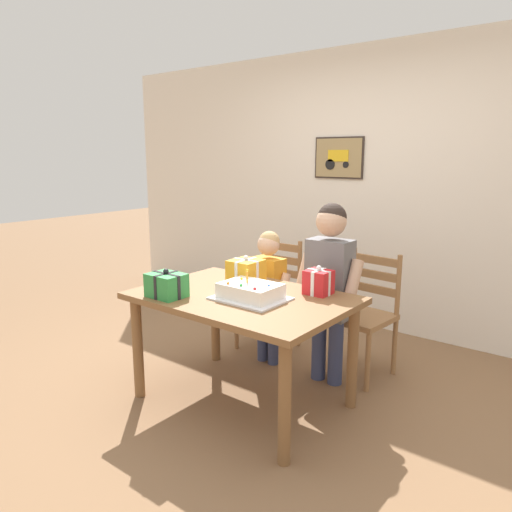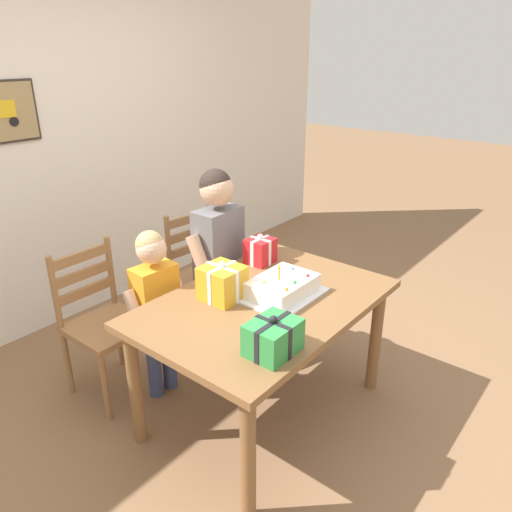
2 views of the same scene
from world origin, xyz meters
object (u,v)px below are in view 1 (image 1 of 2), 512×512
object	(u,v)px
gift_box_corner_small	(246,273)
child_older	(329,276)
chair_right	(363,314)
chair_left	(271,294)
gift_box_beside_cake	(318,282)
child_younger	(268,284)
birthday_cake	(250,292)
dining_table	(243,310)
gift_box_red_large	(167,285)

from	to	relation	value
gift_box_corner_small	child_older	xyz separation A→B (m)	(0.42, 0.42, -0.04)
chair_right	chair_left	bearing A→B (deg)	179.99
gift_box_beside_cake	child_younger	world-z (taller)	child_younger
chair_right	child_younger	distance (m)	0.75
birthday_cake	child_older	bearing A→B (deg)	73.36
gift_box_corner_small	chair_right	size ratio (longest dim) A/B	0.24
dining_table	child_older	distance (m)	0.69
gift_box_red_large	chair_right	world-z (taller)	gift_box_red_large
birthday_cake	chair_right	xyz separation A→B (m)	(0.33, 0.93, -0.32)
gift_box_red_large	gift_box_corner_small	bearing A→B (deg)	65.63
child_older	chair_right	bearing A→B (deg)	64.25
dining_table	birthday_cake	bearing A→B (deg)	-22.40
chair_left	child_older	xyz separation A→B (m)	(0.72, -0.29, 0.33)
dining_table	gift_box_red_large	size ratio (longest dim) A/B	5.82
gift_box_beside_cake	birthday_cake	bearing A→B (deg)	-126.33
birthday_cake	child_younger	bearing A→B (deg)	117.98
chair_left	child_older	distance (m)	0.84
dining_table	chair_right	bearing A→B (deg)	64.25
dining_table	birthday_cake	distance (m)	0.18
gift_box_beside_cake	gift_box_red_large	bearing A→B (deg)	-138.14
chair_right	child_younger	size ratio (longest dim) A/B	0.87
gift_box_red_large	child_younger	distance (m)	0.95
dining_table	chair_left	size ratio (longest dim) A/B	1.48
birthday_cake	gift_box_red_large	xyz separation A→B (m)	(-0.46, -0.28, 0.03)
gift_box_red_large	chair_right	distance (m)	1.49
gift_box_corner_small	chair_left	world-z (taller)	gift_box_corner_small
chair_left	child_younger	bearing A→B (deg)	-57.59
dining_table	gift_box_red_large	bearing A→B (deg)	-137.78
chair_left	birthday_cake	bearing A→B (deg)	-60.62
chair_right	child_younger	xyz separation A→B (m)	(-0.67, -0.28, 0.18)
chair_left	child_older	size ratio (longest dim) A/B	0.71
gift_box_red_large	child_younger	size ratio (longest dim) A/B	0.22
chair_left	child_younger	size ratio (longest dim) A/B	0.87
gift_box_red_large	chair_right	xyz separation A→B (m)	(0.79, 1.21, -0.35)
birthday_cake	gift_box_beside_cake	distance (m)	0.46
chair_left	chair_right	world-z (taller)	same
gift_box_corner_small	child_older	bearing A→B (deg)	44.98
dining_table	child_older	size ratio (longest dim) A/B	1.05
gift_box_corner_small	dining_table	bearing A→B (deg)	-56.50
gift_box_corner_small	child_younger	world-z (taller)	child_younger
gift_box_corner_small	chair_left	bearing A→B (deg)	113.19
gift_box_red_large	gift_box_corner_small	world-z (taller)	gift_box_corner_small
gift_box_beside_cake	child_younger	xyz separation A→B (m)	(-0.61, 0.28, -0.18)
chair_left	gift_box_beside_cake	bearing A→B (deg)	-35.37
gift_box_red_large	gift_box_corner_small	xyz separation A→B (m)	(0.23, 0.51, 0.02)
birthday_cake	gift_box_corner_small	xyz separation A→B (m)	(-0.22, 0.23, 0.04)
dining_table	chair_right	xyz separation A→B (m)	(0.43, 0.89, -0.17)
gift_box_beside_cake	gift_box_corner_small	bearing A→B (deg)	-164.37
dining_table	gift_box_corner_small	world-z (taller)	gift_box_corner_small
dining_table	child_younger	size ratio (longest dim) A/B	1.29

